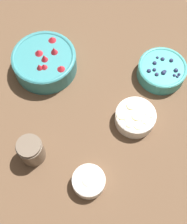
{
  "coord_description": "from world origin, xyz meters",
  "views": [
    {
      "loc": [
        -0.43,
        -0.28,
        0.96
      ],
      "look_at": [
        -0.04,
        -0.05,
        0.04
      ],
      "focal_mm": 50.0,
      "sensor_mm": 36.0,
      "label": 1
    }
  ],
  "objects_px": {
    "bowl_strawberries": "(45,61)",
    "bowl_bananas": "(135,117)",
    "bowl_cream": "(89,181)",
    "jar_chocolate": "(31,151)",
    "bowl_blueberries": "(162,70)"
  },
  "relations": [
    {
      "from": "bowl_blueberries",
      "to": "jar_chocolate",
      "type": "xyz_separation_m",
      "value": [
        -0.49,
        0.22,
        0.01
      ]
    },
    {
      "from": "bowl_strawberries",
      "to": "bowl_blueberries",
      "type": "xyz_separation_m",
      "value": [
        0.19,
        -0.37,
        -0.01
      ]
    },
    {
      "from": "bowl_bananas",
      "to": "bowl_strawberries",
      "type": "bearing_deg",
      "value": 86.91
    },
    {
      "from": "bowl_bananas",
      "to": "bowl_cream",
      "type": "relative_size",
      "value": 1.33
    },
    {
      "from": "bowl_blueberries",
      "to": "bowl_bananas",
      "type": "height_order",
      "value": "bowl_blueberries"
    },
    {
      "from": "bowl_bananas",
      "to": "jar_chocolate",
      "type": "height_order",
      "value": "jar_chocolate"
    },
    {
      "from": "bowl_strawberries",
      "to": "bowl_cream",
      "type": "height_order",
      "value": "bowl_strawberries"
    },
    {
      "from": "bowl_strawberries",
      "to": "bowl_bananas",
      "type": "relative_size",
      "value": 1.69
    },
    {
      "from": "bowl_blueberries",
      "to": "bowl_bananas",
      "type": "bearing_deg",
      "value": -178.58
    },
    {
      "from": "bowl_strawberries",
      "to": "jar_chocolate",
      "type": "distance_m",
      "value": 0.33
    },
    {
      "from": "bowl_cream",
      "to": "jar_chocolate",
      "type": "distance_m",
      "value": 0.2
    },
    {
      "from": "bowl_strawberries",
      "to": "jar_chocolate",
      "type": "bearing_deg",
      "value": -152.14
    },
    {
      "from": "bowl_blueberries",
      "to": "bowl_bananas",
      "type": "xyz_separation_m",
      "value": [
        -0.21,
        -0.01,
        -0.0
      ]
    },
    {
      "from": "bowl_strawberries",
      "to": "bowl_bananas",
      "type": "height_order",
      "value": "bowl_strawberries"
    },
    {
      "from": "bowl_bananas",
      "to": "bowl_blueberries",
      "type": "bearing_deg",
      "value": 1.42
    }
  ]
}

